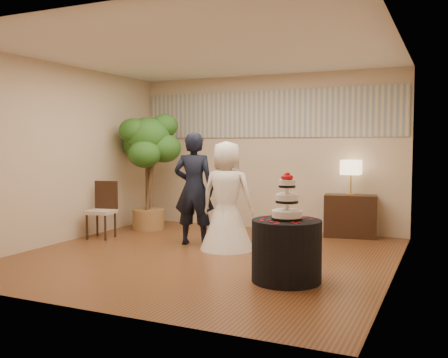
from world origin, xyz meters
The scene contains 15 objects.
floor centered at (0.00, 0.00, 0.00)m, with size 5.00×5.00×0.00m, color brown.
ceiling centered at (0.00, 0.00, 2.80)m, with size 5.00×5.00×0.00m, color white.
wall_back centered at (0.00, 2.50, 1.40)m, with size 5.00×0.06×2.80m, color beige.
wall_front centered at (0.00, -2.50, 1.40)m, with size 5.00×0.06×2.80m, color beige.
wall_left centered at (-2.50, 0.00, 1.40)m, with size 0.06×5.00×2.80m, color beige.
wall_right centered at (2.50, 0.00, 1.40)m, with size 0.06×5.00×2.80m, color beige.
mural_border centered at (0.00, 2.48, 2.10)m, with size 4.90×0.02×0.85m, color #ABAA9F.
groom centered at (-0.51, 0.63, 0.87)m, with size 0.63×0.42×1.74m, color black.
bride centered at (0.09, 0.52, 0.80)m, with size 0.80×0.80×1.60m, color white.
cake_table centered at (1.41, -0.77, 0.35)m, with size 0.79×0.79×0.70m, color black.
wedding_cake centered at (1.41, -0.77, 0.97)m, with size 0.34×0.34×0.54m, color white, non-canonical shape.
console centered at (1.57, 2.26, 0.35)m, with size 0.85×0.38×0.71m, color black.
table_lamp centered at (1.57, 2.26, 1.00)m, with size 0.31×0.31×0.58m, color beige, non-canonical shape.
ficus_tree centered at (-1.93, 1.51, 1.07)m, with size 1.02×1.02×2.14m, color #285C1D, non-canonical shape.
side_chair centered at (-2.15, 0.44, 0.47)m, with size 0.43×0.45×0.94m, color black, non-canonical shape.
Camera 1 is at (3.08, -6.12, 1.55)m, focal length 40.00 mm.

